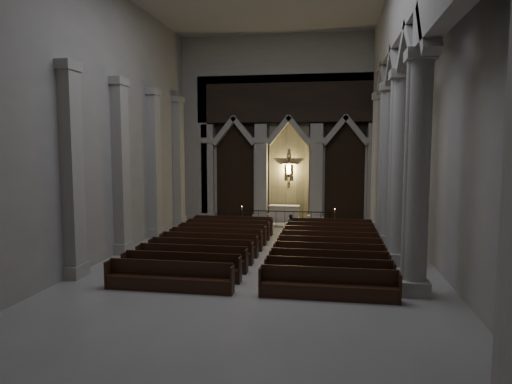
% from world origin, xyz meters
% --- Properties ---
extents(room, '(24.00, 24.10, 12.00)m').
position_xyz_m(room, '(0.00, 0.00, 7.60)').
color(room, '#A5A29C').
rests_on(room, ground).
extents(sanctuary_wall, '(14.00, 0.77, 12.00)m').
position_xyz_m(sanctuary_wall, '(0.00, 11.54, 6.62)').
color(sanctuary_wall, '#AAA89F').
rests_on(sanctuary_wall, ground).
extents(right_arcade, '(1.00, 24.00, 12.00)m').
position_xyz_m(right_arcade, '(5.50, 1.33, 7.83)').
color(right_arcade, '#AAA89F').
rests_on(right_arcade, ground).
extents(left_pilasters, '(0.60, 13.00, 8.03)m').
position_xyz_m(left_pilasters, '(-6.75, 3.50, 3.91)').
color(left_pilasters, '#AAA89F').
rests_on(left_pilasters, ground).
extents(sanctuary_step, '(8.50, 2.60, 0.15)m').
position_xyz_m(sanctuary_step, '(0.00, 10.60, 0.07)').
color(sanctuary_step, '#AAA89F').
rests_on(sanctuary_step, ground).
extents(altar, '(1.99, 0.80, 1.01)m').
position_xyz_m(altar, '(-0.22, 11.09, 0.66)').
color(altar, beige).
rests_on(altar, sanctuary_step).
extents(altar_rail, '(5.48, 0.09, 1.08)m').
position_xyz_m(altar_rail, '(0.00, 9.27, 0.72)').
color(altar_rail, black).
rests_on(altar_rail, ground).
extents(candle_stand_left, '(0.23, 0.23, 1.35)m').
position_xyz_m(candle_stand_left, '(-2.57, 8.86, 0.37)').
color(candle_stand_left, '#9B632F').
rests_on(candle_stand_left, ground).
extents(candle_stand_right, '(0.22, 0.22, 1.30)m').
position_xyz_m(candle_stand_right, '(2.98, 9.00, 0.35)').
color(candle_stand_right, '#9B632F').
rests_on(candle_stand_right, ground).
extents(pews, '(9.92, 10.81, 1.01)m').
position_xyz_m(pews, '(0.00, 1.69, 0.33)').
color(pews, black).
rests_on(pews, ground).
extents(worshipper, '(0.54, 0.44, 1.28)m').
position_xyz_m(worshipper, '(0.64, 6.37, 0.64)').
color(worshipper, black).
rests_on(worshipper, ground).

